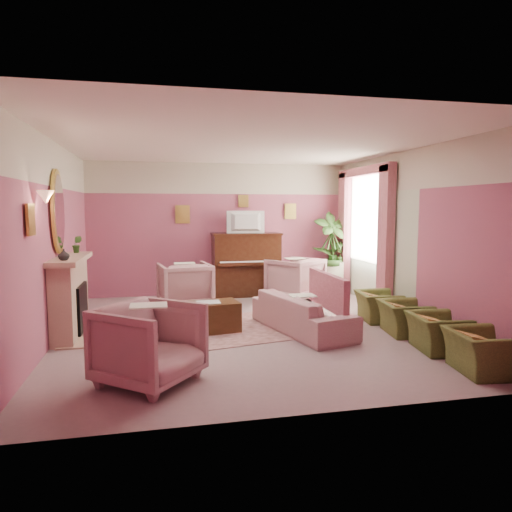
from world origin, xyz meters
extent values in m
cube|color=gray|center=(0.00, 0.00, 0.00)|extent=(5.50, 6.00, 0.01)
cube|color=white|center=(0.00, 0.00, 2.80)|extent=(5.50, 6.00, 0.01)
cube|color=#824462|center=(0.00, 3.00, 1.40)|extent=(5.50, 0.02, 2.80)
cube|color=#824462|center=(0.00, -3.00, 1.40)|extent=(5.50, 0.02, 2.80)
cube|color=#824462|center=(-2.75, 0.00, 1.40)|extent=(0.02, 6.00, 2.80)
cube|color=#824462|center=(2.75, 0.00, 1.40)|extent=(0.02, 6.00, 2.80)
cube|color=beige|center=(0.00, 2.99, 2.47)|extent=(5.50, 0.01, 0.65)
cube|color=beige|center=(2.73, 1.30, 1.07)|extent=(0.01, 3.00, 2.15)
cube|color=tan|center=(-2.59, 0.20, 0.55)|extent=(0.30, 1.40, 1.10)
cube|color=black|center=(-2.49, 0.20, 0.40)|extent=(0.18, 0.72, 0.68)
cube|color=#F84A23|center=(-2.45, 0.20, 0.22)|extent=(0.06, 0.54, 0.10)
cube|color=tan|center=(-2.56, 0.20, 1.12)|extent=(0.40, 1.55, 0.07)
cube|color=tan|center=(-2.39, 0.20, 0.01)|extent=(0.55, 1.50, 0.02)
ellipsoid|color=gold|center=(-2.70, 0.20, 1.80)|extent=(0.04, 0.72, 1.20)
ellipsoid|color=white|center=(-2.67, 0.20, 1.80)|extent=(0.01, 0.60, 1.06)
cone|color=#F0A476|center=(-2.62, -0.85, 1.98)|extent=(0.20, 0.20, 0.16)
cube|color=#32180D|center=(0.50, 2.68, 0.65)|extent=(1.40, 0.60, 1.30)
cube|color=#32180D|center=(0.50, 2.33, 0.72)|extent=(1.30, 0.12, 0.06)
cube|color=white|center=(0.50, 2.33, 0.76)|extent=(1.20, 0.08, 0.02)
cube|color=#32180D|center=(0.50, 2.68, 1.31)|extent=(1.45, 0.65, 0.04)
imported|color=black|center=(0.50, 2.63, 1.60)|extent=(0.80, 0.12, 0.48)
cube|color=gold|center=(-0.80, 2.96, 1.72)|extent=(0.30, 0.03, 0.38)
cube|color=gold|center=(1.55, 2.96, 1.78)|extent=(0.26, 0.03, 0.34)
cube|color=gold|center=(0.50, 2.96, 2.00)|extent=(0.22, 0.03, 0.26)
cube|color=gold|center=(-2.71, -1.20, 1.72)|extent=(0.03, 0.28, 0.36)
cube|color=beige|center=(2.70, 1.55, 1.70)|extent=(0.03, 1.40, 1.80)
cube|color=#A55563|center=(2.62, 0.63, 1.30)|extent=(0.16, 0.34, 2.60)
cube|color=#A55563|center=(2.62, 2.47, 1.30)|extent=(0.16, 0.34, 2.60)
cube|color=#A55563|center=(2.62, 1.55, 2.56)|extent=(0.16, 2.20, 0.16)
imported|color=#29501C|center=(-2.55, 0.75, 1.29)|extent=(0.16, 0.16, 0.28)
imported|color=beige|center=(-2.55, -0.30, 1.23)|extent=(0.16, 0.16, 0.16)
cube|color=#9F6F6B|center=(-0.53, -0.03, 0.01)|extent=(2.79, 2.23, 0.01)
cube|color=#3A220F|center=(-0.66, -0.07, 0.23)|extent=(1.06, 0.63, 0.45)
cube|color=silver|center=(-0.61, -0.07, 0.46)|extent=(0.35, 0.28, 0.01)
imported|color=#B28285|center=(0.78, -0.31, 0.39)|extent=(0.64, 1.91, 0.77)
cube|color=#A55563|center=(1.18, -0.31, 0.60)|extent=(0.10, 1.45, 0.53)
imported|color=#B28285|center=(-0.85, 1.68, 0.47)|extent=(0.91, 0.91, 0.94)
imported|color=#B28285|center=(1.38, 2.02, 0.47)|extent=(0.91, 0.91, 0.94)
imported|color=#B28285|center=(-1.43, -1.94, 0.47)|extent=(0.91, 0.91, 0.94)
imported|color=#4E5825|center=(2.21, -2.41, 0.32)|extent=(0.52, 0.74, 0.64)
imported|color=#4E5825|center=(2.21, -1.59, 0.32)|extent=(0.52, 0.74, 0.64)
imported|color=#4E5825|center=(2.21, -0.77, 0.32)|extent=(0.52, 0.74, 0.64)
imported|color=#4E5825|center=(2.21, 0.05, 0.32)|extent=(0.52, 0.74, 0.64)
cylinder|color=white|center=(2.39, 2.50, 0.35)|extent=(0.52, 0.52, 0.70)
imported|color=#29501C|center=(2.39, 2.50, 0.87)|extent=(0.30, 0.30, 0.34)
imported|color=#29501C|center=(2.51, 2.40, 0.84)|extent=(0.16, 0.16, 0.28)
cylinder|color=#A16537|center=(2.32, 2.43, 0.17)|extent=(0.34, 0.34, 0.34)
imported|color=#29501C|center=(2.32, 2.43, 1.06)|extent=(0.76, 0.76, 1.44)
camera|label=1|loc=(-1.32, -6.74, 1.85)|focal=32.00mm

